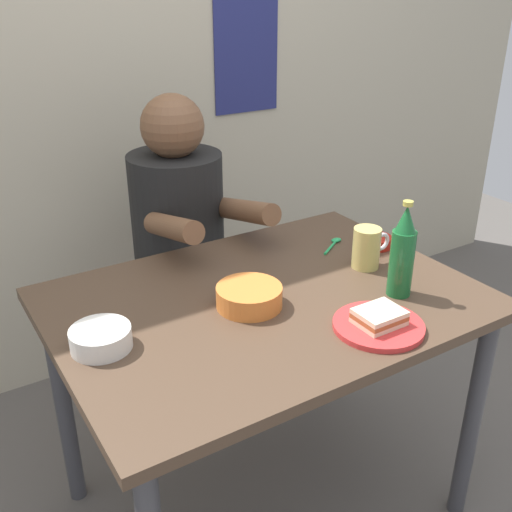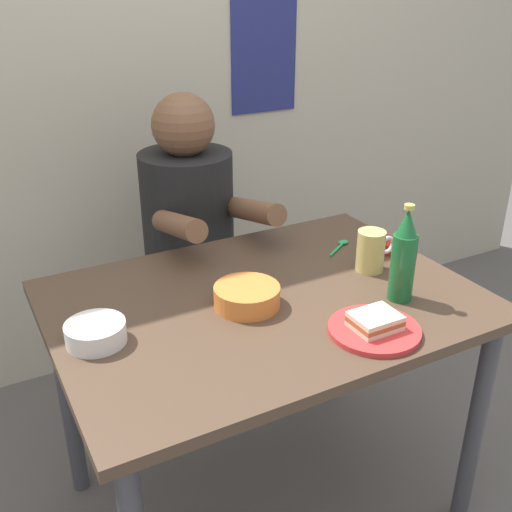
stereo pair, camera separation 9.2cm
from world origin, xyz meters
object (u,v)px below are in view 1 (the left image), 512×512
Objects in this scene: stool at (184,316)px; beer_mug at (367,248)px; person_seated at (179,213)px; sandwich at (379,317)px; plate_orange at (378,326)px; rice_bowl_white at (101,337)px; beer_bottle at (402,253)px; dining_table at (266,327)px.

stool is 0.83m from beer_mug.
person_seated reaches higher than sandwich.
rice_bowl_white reaches higher than plate_orange.
beer_bottle is at bearing -12.83° from rice_bowl_white.
person_seated is 0.90m from plate_orange.
beer_mug is at bearing 53.55° from sandwich.
beer_mug is at bearing -63.90° from person_seated.
stool is at bearing 52.21° from rice_bowl_white.
person_seated is at bearing -90.00° from stool.
dining_table is at bearing -0.14° from rice_bowl_white.
rice_bowl_white is at bearing 179.86° from dining_table.
plate_orange is at bearing -126.45° from beer_mug.
rice_bowl_white is at bearing 155.20° from sandwich.
plate_orange is 0.02m from sandwich.
sandwich is at bearing -61.86° from dining_table.
plate_orange is 0.84× the size of beer_bottle.
plate_orange reaches higher than dining_table.
sandwich reaches higher than plate_orange.
sandwich is 0.87× the size of beer_mug.
beer_mug is (0.30, -0.62, 0.03)m from person_seated.
person_seated is at bearing 108.69° from beer_bottle.
stool is 1.72× the size of beer_bottle.
person_seated is 5.14× the size of rice_bowl_white.
rice_bowl_white is at bearing 155.20° from plate_orange.
person_seated is at bearing 86.17° from dining_table.
beer_mug is (0.20, 0.27, 0.05)m from plate_orange.
dining_table is 1.53× the size of person_seated.
dining_table is at bearing 118.14° from plate_orange.
plate_orange is 0.22m from beer_bottle.
sandwich is 0.34m from beer_mug.
beer_mug is 0.90× the size of rice_bowl_white.
dining_table is 0.32m from plate_orange.
person_seated reaches higher than stool.
sandwich is (0.10, -0.89, 0.01)m from person_seated.
beer_mug is 0.79m from rice_bowl_white.
dining_table is 0.33m from sandwich.
stool is 3.21× the size of rice_bowl_white.
person_seated is 0.84m from beer_bottle.
stool is 2.05× the size of plate_orange.
plate_orange is at bearing -83.42° from stool.
person_seated is at bearing 96.67° from sandwich.
person_seated is 0.69m from beer_mug.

